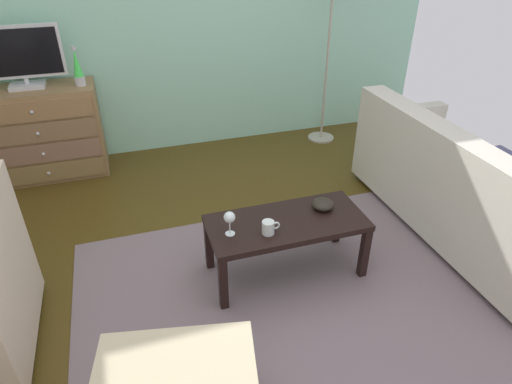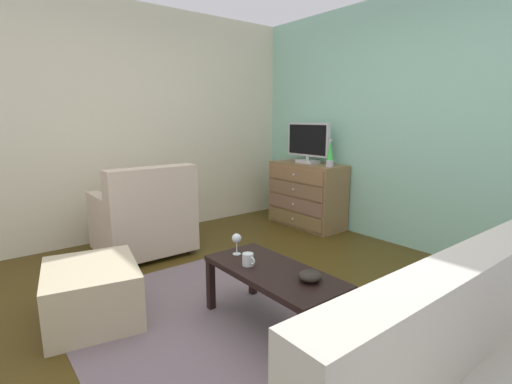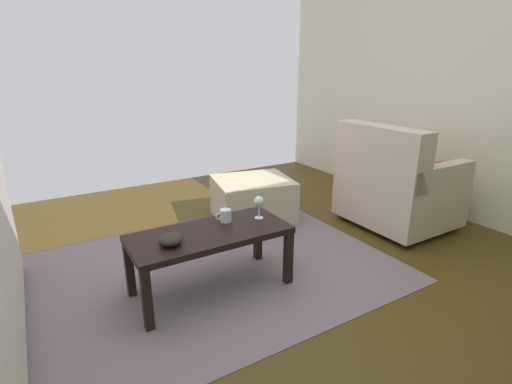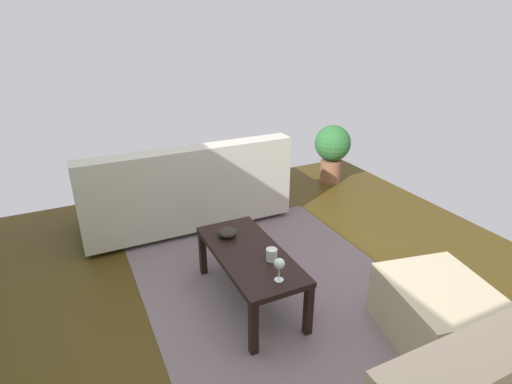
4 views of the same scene
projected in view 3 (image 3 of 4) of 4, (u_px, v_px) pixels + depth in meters
The scene contains 9 objects.
ground_plane at pixel (246, 279), 2.70m from camera, with size 5.23×5.07×0.05m, color #473611.
wall_plain_left at pixel (474, 74), 3.43m from camera, with size 0.12×5.07×2.67m, color beige.
area_rug at pixel (208, 270), 2.76m from camera, with size 2.60×1.90×0.01m, color slate.
coffee_table at pixel (210, 239), 2.43m from camera, with size 1.01×0.45×0.42m.
wine_glass at pixel (259, 202), 2.58m from camera, with size 0.07×0.07×0.16m.
mug at pixel (225, 216), 2.54m from camera, with size 0.11×0.08×0.08m.
bowl_decorative at pixel (171, 240), 2.22m from camera, with size 0.14×0.14×0.07m, color black.
armchair at pixel (395, 186), 3.44m from camera, with size 0.80×0.88×0.94m.
ottoman at pixel (253, 199), 3.65m from camera, with size 0.70×0.60×0.39m, color #C3B38F.
Camera 3 is at (1.16, 2.07, 1.41)m, focal length 26.79 mm.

